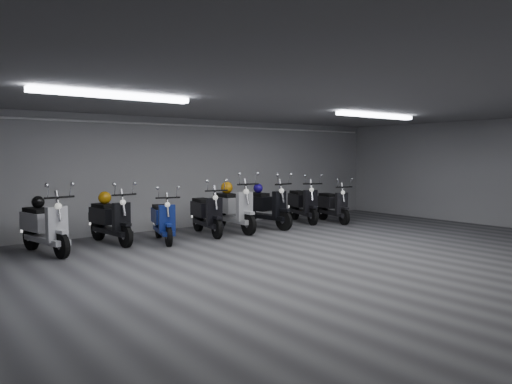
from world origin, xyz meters
TOP-DOWN VIEW (x-y plane):
  - floor at (0.00, 0.00)m, footprint 14.00×10.00m
  - ceiling at (0.00, 0.00)m, footprint 14.00×10.00m
  - back_wall at (0.00, 5.00)m, footprint 14.00×0.01m
  - right_wall at (7.00, 0.00)m, footprint 0.01×10.00m
  - fluor_strip_left at (-3.00, 1.00)m, footprint 2.40×0.18m
  - fluor_strip_right at (3.00, 1.00)m, footprint 2.40×0.18m
  - conduit at (0.00, 4.92)m, footprint 13.60×0.05m
  - scooter_2 at (-3.38, 3.59)m, footprint 0.96×1.94m
  - scooter_3 at (-1.99, 3.89)m, footprint 0.80×1.84m
  - scooter_4 at (-1.03, 3.41)m, footprint 0.99×1.76m
  - scooter_5 at (0.21, 3.64)m, footprint 0.91×1.87m
  - scooter_6 at (0.97, 3.66)m, footprint 0.72×2.01m
  - scooter_7 at (1.99, 3.67)m, footprint 0.87×1.98m
  - scooter_8 at (3.45, 3.83)m, footprint 1.18×1.95m
  - scooter_9 at (4.13, 3.34)m, footprint 0.98×1.78m
  - helmet_0 at (0.98, 3.94)m, footprint 0.29×0.29m
  - helmet_1 at (-3.43, 3.84)m, footprint 0.23×0.23m
  - helmet_2 at (1.96, 3.94)m, footprint 0.24×0.24m
  - helmet_3 at (-2.02, 4.13)m, footprint 0.27×0.27m

SIDE VIEW (x-z plane):
  - floor at x=0.00m, z-range -0.01..0.00m
  - scooter_4 at x=-1.03m, z-range 0.00..1.24m
  - scooter_9 at x=4.13m, z-range 0.00..1.26m
  - scooter_3 at x=-1.99m, z-range 0.00..1.33m
  - scooter_5 at x=0.21m, z-range 0.00..1.34m
  - scooter_8 at x=3.45m, z-range 0.00..1.38m
  - scooter_2 at x=-3.38m, z-range 0.00..1.38m
  - scooter_7 at x=1.99m, z-range 0.00..1.43m
  - scooter_6 at x=0.97m, z-range 0.00..1.48m
  - helmet_3 at x=-2.02m, z-range 0.82..1.09m
  - helmet_1 at x=-3.43m, z-range 0.85..1.09m
  - helmet_2 at x=1.96m, z-range 0.89..1.13m
  - helmet_0 at x=0.98m, z-range 0.92..1.21m
  - back_wall at x=0.00m, z-range 0.00..2.80m
  - right_wall at x=7.00m, z-range 0.00..2.80m
  - conduit at x=0.00m, z-range 2.59..2.65m
  - fluor_strip_left at x=-3.00m, z-range 2.70..2.78m
  - fluor_strip_right at x=3.00m, z-range 2.70..2.78m
  - ceiling at x=0.00m, z-range 2.80..2.81m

